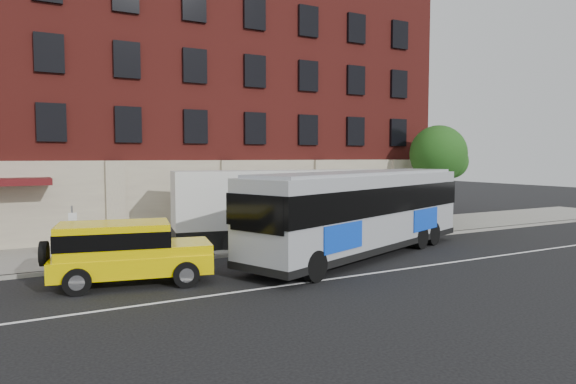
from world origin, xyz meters
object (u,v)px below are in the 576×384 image
sign_pole (73,234)px  shipping_container (288,208)px  street_tree (439,156)px  city_bus (362,209)px  yellow_suv (125,249)px

sign_pole → shipping_container: (9.89, 1.23, 0.37)m
shipping_container → street_tree: bearing=9.8°
city_bus → yellow_suv: size_ratio=2.40×
sign_pole → city_bus: 11.83m
street_tree → yellow_suv: size_ratio=1.09×
street_tree → yellow_suv: (-20.68, -6.20, -3.19)m
sign_pole → yellow_suv: 3.18m
sign_pole → yellow_suv: bearing=-64.6°
city_bus → shipping_container: (-1.62, 3.89, -0.22)m
yellow_suv → shipping_container: size_ratio=0.50×
street_tree → yellow_suv: 21.83m
yellow_suv → shipping_container: (8.53, 4.09, 0.61)m
city_bus → shipping_container: 4.22m
sign_pole → city_bus: (11.51, -2.66, 0.59)m
sign_pole → shipping_container: shipping_container is taller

